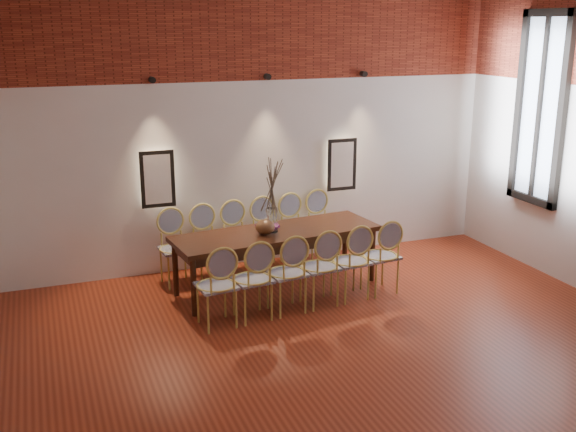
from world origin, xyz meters
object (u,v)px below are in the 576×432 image
object	(u,v)px
chair_far_a	(176,249)
chair_far_c	(239,240)
chair_near_a	(216,286)
chair_near_e	(350,261)
chair_far_e	(296,231)
book	(267,226)
bowl	(265,227)
chair_far_f	(324,227)
chair_near_c	(286,273)
chair_near_d	(319,267)
chair_near_b	(252,279)
vase	(272,220)
chair_far_d	(268,235)
chair_near_f	(380,256)
chair_far_b	(208,244)
dining_table	(277,260)

from	to	relation	value
chair_far_a	chair_far_c	world-z (taller)	same
chair_near_a	chair_near_e	bearing A→B (deg)	0.00
chair_far_e	chair_far_c	bearing A→B (deg)	0.00
book	bowl	bearing A→B (deg)	-114.27
chair_far_a	chair_far_f	world-z (taller)	same
chair_near_c	chair_near_d	xyz separation A→B (m)	(0.43, 0.05, 0.00)
chair_near_b	vase	world-z (taller)	vase
chair_near_e	book	distance (m)	1.16
chair_near_c	vase	bearing A→B (deg)	77.35
chair_far_d	vase	size ratio (longest dim) A/B	3.13
chair_near_f	chair_far_f	xyz separation A→B (m)	(-0.15, 1.38, 0.00)
chair_far_b	book	bearing A→B (deg)	141.21
chair_near_b	book	size ratio (longest dim) A/B	3.62
chair_near_f	book	distance (m)	1.45
dining_table	chair_far_b	xyz separation A→B (m)	(-0.72, 0.62, 0.09)
dining_table	chair_far_c	world-z (taller)	chair_far_c
chair_near_c	chair_near_a	bearing A→B (deg)	-180.00
chair_near_f	bowl	distance (m)	1.46
chair_near_c	book	size ratio (longest dim) A/B	3.62
book	chair_near_a	bearing A→B (deg)	-133.09
chair_near_e	vase	size ratio (longest dim) A/B	3.13
dining_table	chair_near_f	size ratio (longest dim) A/B	2.74
chair_near_f	chair_far_e	size ratio (longest dim) A/B	1.00
chair_near_d	bowl	size ratio (longest dim) A/B	3.92
chair_far_b	chair_far_d	bearing A→B (deg)	-180.00
dining_table	chair_far_d	size ratio (longest dim) A/B	2.74
dining_table	chair_near_b	distance (m)	0.95
chair_near_a	vase	world-z (taller)	vase
chair_far_c	chair_far_b	bearing A→B (deg)	0.00
chair_far_e	chair_far_f	xyz separation A→B (m)	(0.43, 0.05, 0.00)
chair_far_a	chair_far_d	size ratio (longest dim) A/B	1.00
chair_near_c	bowl	size ratio (longest dim) A/B	3.92
chair_near_c	bowl	world-z (taller)	chair_near_c
chair_near_b	vase	bearing A→B (deg)	49.86
dining_table	chair_near_f	bearing A→B (deg)	-32.88
chair_near_b	chair_far_c	size ratio (longest dim) A/B	1.00
chair_near_f	chair_far_b	size ratio (longest dim) A/B	1.00
chair_far_c	chair_far_f	world-z (taller)	same
dining_table	chair_near_e	xyz separation A→B (m)	(0.72, -0.62, 0.09)
chair_far_c	chair_far_e	xyz separation A→B (m)	(0.85, 0.09, 0.00)
chair_near_f	book	size ratio (longest dim) A/B	3.62
chair_near_c	chair_far_d	xyz separation A→B (m)	(0.27, 1.43, 0.00)
chair_near_a	vase	bearing A→B (deg)	34.37
dining_table	chair_far_f	size ratio (longest dim) A/B	2.74
chair_near_d	chair_near_e	size ratio (longest dim) A/B	1.00
chair_near_a	chair_far_c	xyz separation A→B (m)	(0.70, 1.47, 0.00)
chair_near_b	chair_far_b	xyz separation A→B (m)	(-0.15, 1.38, 0.00)
chair_near_b	chair_far_d	size ratio (longest dim) A/B	1.00
chair_far_e	book	distance (m)	0.89
dining_table	chair_far_a	bearing A→B (deg)	147.12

